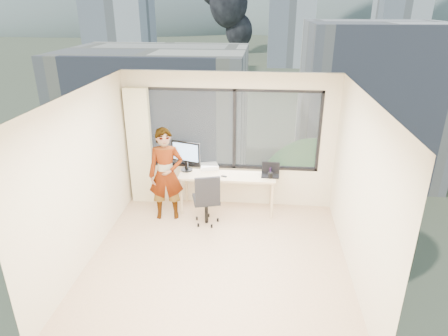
# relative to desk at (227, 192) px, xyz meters

# --- Properties ---
(floor) EXTENTS (4.00, 4.00, 0.01)m
(floor) POSITION_rel_desk_xyz_m (0.00, -1.66, -0.38)
(floor) COLOR tan
(floor) RESTS_ON ground
(ceiling) EXTENTS (4.00, 4.00, 0.01)m
(ceiling) POSITION_rel_desk_xyz_m (0.00, -1.66, 2.23)
(ceiling) COLOR white
(ceiling) RESTS_ON ground
(wall_front) EXTENTS (4.00, 0.01, 2.60)m
(wall_front) POSITION_rel_desk_xyz_m (0.00, -3.66, 0.93)
(wall_front) COLOR beige
(wall_front) RESTS_ON ground
(wall_left) EXTENTS (0.01, 4.00, 2.60)m
(wall_left) POSITION_rel_desk_xyz_m (-2.00, -1.66, 0.93)
(wall_left) COLOR beige
(wall_left) RESTS_ON ground
(wall_right) EXTENTS (0.01, 4.00, 2.60)m
(wall_right) POSITION_rel_desk_xyz_m (2.00, -1.66, 0.93)
(wall_right) COLOR beige
(wall_right) RESTS_ON ground
(window_wall) EXTENTS (3.30, 0.16, 1.55)m
(window_wall) POSITION_rel_desk_xyz_m (0.05, 0.34, 1.15)
(window_wall) COLOR black
(window_wall) RESTS_ON ground
(curtain) EXTENTS (0.45, 0.14, 2.30)m
(curtain) POSITION_rel_desk_xyz_m (-1.72, 0.22, 0.77)
(curtain) COLOR #F5EFC0
(curtain) RESTS_ON floor
(desk) EXTENTS (1.80, 0.60, 0.75)m
(desk) POSITION_rel_desk_xyz_m (0.00, 0.00, 0.00)
(desk) COLOR beige
(desk) RESTS_ON floor
(chair) EXTENTS (0.64, 0.64, 1.02)m
(chair) POSITION_rel_desk_xyz_m (-0.33, -0.54, 0.13)
(chair) COLOR black
(chair) RESTS_ON floor
(person) EXTENTS (0.69, 0.52, 1.72)m
(person) POSITION_rel_desk_xyz_m (-1.08, -0.38, 0.49)
(person) COLOR #2D2D33
(person) RESTS_ON floor
(monitor) EXTENTS (0.60, 0.29, 0.59)m
(monitor) POSITION_rel_desk_xyz_m (-0.80, 0.10, 0.67)
(monitor) COLOR black
(monitor) RESTS_ON desk
(game_console) EXTENTS (0.40, 0.36, 0.08)m
(game_console) POSITION_rel_desk_xyz_m (-0.38, 0.24, 0.41)
(game_console) COLOR white
(game_console) RESTS_ON desk
(laptop) EXTENTS (0.35, 0.37, 0.22)m
(laptop) POSITION_rel_desk_xyz_m (0.80, -0.02, 0.48)
(laptop) COLOR black
(laptop) RESTS_ON desk
(cellphone) EXTENTS (0.12, 0.08, 0.01)m
(cellphone) POSITION_rel_desk_xyz_m (-0.06, -0.12, 0.38)
(cellphone) COLOR black
(cellphone) RESTS_ON desk
(pen_cup) EXTENTS (0.10, 0.10, 0.11)m
(pen_cup) POSITION_rel_desk_xyz_m (0.80, -0.10, 0.43)
(pen_cup) COLOR black
(pen_cup) RESTS_ON desk
(handbag) EXTENTS (0.27, 0.16, 0.20)m
(handbag) POSITION_rel_desk_xyz_m (0.80, 0.17, 0.48)
(handbag) COLOR #0B4638
(handbag) RESTS_ON desk
(exterior_ground) EXTENTS (400.00, 400.00, 0.04)m
(exterior_ground) POSITION_rel_desk_xyz_m (0.00, 118.34, -14.38)
(exterior_ground) COLOR #515B3D
(exterior_ground) RESTS_ON ground
(near_bldg_a) EXTENTS (16.00, 12.00, 14.00)m
(near_bldg_a) POSITION_rel_desk_xyz_m (-9.00, 28.34, -7.38)
(near_bldg_a) COLOR beige
(near_bldg_a) RESTS_ON exterior_ground
(near_bldg_b) EXTENTS (14.00, 13.00, 16.00)m
(near_bldg_b) POSITION_rel_desk_xyz_m (12.00, 36.34, -6.38)
(near_bldg_b) COLOR silver
(near_bldg_b) RESTS_ON exterior_ground
(far_tower_a) EXTENTS (14.00, 14.00, 28.00)m
(far_tower_a) POSITION_rel_desk_xyz_m (-35.00, 93.34, -0.38)
(far_tower_a) COLOR silver
(far_tower_a) RESTS_ON exterior_ground
(far_tower_b) EXTENTS (13.00, 13.00, 30.00)m
(far_tower_b) POSITION_rel_desk_xyz_m (8.00, 118.34, 0.62)
(far_tower_b) COLOR silver
(far_tower_b) RESTS_ON exterior_ground
(far_tower_c) EXTENTS (15.00, 15.00, 26.00)m
(far_tower_c) POSITION_rel_desk_xyz_m (45.00, 138.34, -1.38)
(far_tower_c) COLOR silver
(far_tower_c) RESTS_ON exterior_ground
(far_tower_d) EXTENTS (16.00, 14.00, 22.00)m
(far_tower_d) POSITION_rel_desk_xyz_m (-60.00, 148.34, -3.38)
(far_tower_d) COLOR silver
(far_tower_d) RESTS_ON exterior_ground
(hill_a) EXTENTS (288.00, 216.00, 90.00)m
(hill_a) POSITION_rel_desk_xyz_m (-120.00, 318.34, -14.38)
(hill_a) COLOR slate
(hill_a) RESTS_ON exterior_ground
(hill_b) EXTENTS (300.00, 220.00, 96.00)m
(hill_b) POSITION_rel_desk_xyz_m (100.00, 318.34, -14.38)
(hill_b) COLOR slate
(hill_b) RESTS_ON exterior_ground
(tree_a) EXTENTS (7.00, 7.00, 8.00)m
(tree_a) POSITION_rel_desk_xyz_m (-16.00, 20.34, -10.38)
(tree_a) COLOR #184A1A
(tree_a) RESTS_ON exterior_ground
(tree_b) EXTENTS (7.60, 7.60, 9.00)m
(tree_b) POSITION_rel_desk_xyz_m (4.00, 16.34, -9.88)
(tree_b) COLOR #184A1A
(tree_b) RESTS_ON exterior_ground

